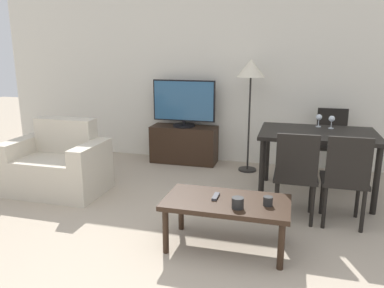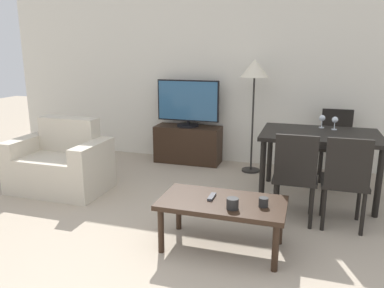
{
  "view_description": "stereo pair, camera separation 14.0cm",
  "coord_description": "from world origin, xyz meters",
  "px_view_note": "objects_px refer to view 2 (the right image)",
  "views": [
    {
      "loc": [
        0.87,
        -1.92,
        1.58
      ],
      "look_at": [
        -0.11,
        1.66,
        0.65
      ],
      "focal_mm": 35.0,
      "sensor_mm": 36.0,
      "label": 1
    },
    {
      "loc": [
        1.0,
        -1.88,
        1.58
      ],
      "look_at": [
        -0.11,
        1.66,
        0.65
      ],
      "focal_mm": 35.0,
      "sensor_mm": 36.0,
      "label": 2
    }
  ],
  "objects_px": {
    "cup_white_near": "(263,202)",
    "wine_glass_left": "(322,119)",
    "wine_glass_center": "(335,121)",
    "dining_chair_near": "(295,174)",
    "dining_chair_far": "(336,141)",
    "remote_primary": "(212,197)",
    "tv_stand": "(188,144)",
    "tv": "(188,104)",
    "floor_lamp": "(254,74)",
    "armchair": "(61,165)",
    "cup_colored_far": "(233,204)",
    "dining_chair_near_right": "(345,178)",
    "dining_table": "(320,141)",
    "coffee_table": "(222,207)"
  },
  "relations": [
    {
      "from": "dining_chair_near",
      "to": "cup_colored_far",
      "type": "relative_size",
      "value": 9.42
    },
    {
      "from": "tv",
      "to": "dining_chair_near_right",
      "type": "height_order",
      "value": "tv"
    },
    {
      "from": "remote_primary",
      "to": "wine_glass_left",
      "type": "distance_m",
      "value": 1.9
    },
    {
      "from": "dining_chair_near",
      "to": "dining_chair_far",
      "type": "distance_m",
      "value": 1.52
    },
    {
      "from": "dining_chair_near_right",
      "to": "cup_colored_far",
      "type": "distance_m",
      "value": 1.16
    },
    {
      "from": "dining_chair_far",
      "to": "cup_colored_far",
      "type": "distance_m",
      "value": 2.41
    },
    {
      "from": "floor_lamp",
      "to": "cup_white_near",
      "type": "bearing_deg",
      "value": -79.11
    },
    {
      "from": "tv",
      "to": "floor_lamp",
      "type": "height_order",
      "value": "floor_lamp"
    },
    {
      "from": "tv_stand",
      "to": "dining_table",
      "type": "xyz_separation_m",
      "value": [
        1.76,
        -0.85,
        0.37
      ]
    },
    {
      "from": "tv",
      "to": "cup_colored_far",
      "type": "distance_m",
      "value": 2.65
    },
    {
      "from": "dining_chair_near",
      "to": "dining_chair_far",
      "type": "xyz_separation_m",
      "value": [
        0.43,
        1.46,
        0.0
      ]
    },
    {
      "from": "wine_glass_center",
      "to": "cup_white_near",
      "type": "bearing_deg",
      "value": -109.19
    },
    {
      "from": "cup_white_near",
      "to": "wine_glass_center",
      "type": "distance_m",
      "value": 1.77
    },
    {
      "from": "dining_chair_near_right",
      "to": "cup_colored_far",
      "type": "bearing_deg",
      "value": -137.19
    },
    {
      "from": "tv_stand",
      "to": "dining_chair_far",
      "type": "relative_size",
      "value": 1.08
    },
    {
      "from": "dining_chair_near_right",
      "to": "wine_glass_left",
      "type": "xyz_separation_m",
      "value": [
        -0.2,
        1.02,
        0.35
      ]
    },
    {
      "from": "armchair",
      "to": "tv_stand",
      "type": "distance_m",
      "value": 1.82
    },
    {
      "from": "coffee_table",
      "to": "dining_chair_near",
      "type": "height_order",
      "value": "dining_chair_near"
    },
    {
      "from": "tv_stand",
      "to": "dining_chair_near_right",
      "type": "distance_m",
      "value": 2.54
    },
    {
      "from": "tv",
      "to": "floor_lamp",
      "type": "bearing_deg",
      "value": -9.26
    },
    {
      "from": "cup_white_near",
      "to": "dining_chair_near_right",
      "type": "bearing_deg",
      "value": 46.82
    },
    {
      "from": "wine_glass_left",
      "to": "dining_chair_far",
      "type": "bearing_deg",
      "value": 65.79
    },
    {
      "from": "wine_glass_left",
      "to": "wine_glass_center",
      "type": "xyz_separation_m",
      "value": [
        0.13,
        -0.07,
        0.0
      ]
    },
    {
      "from": "dining_table",
      "to": "floor_lamp",
      "type": "height_order",
      "value": "floor_lamp"
    },
    {
      "from": "dining_chair_near",
      "to": "remote_primary",
      "type": "bearing_deg",
      "value": -135.01
    },
    {
      "from": "wine_glass_left",
      "to": "cup_colored_far",
      "type": "bearing_deg",
      "value": -109.86
    },
    {
      "from": "cup_white_near",
      "to": "wine_glass_left",
      "type": "relative_size",
      "value": 0.51
    },
    {
      "from": "dining_chair_near_right",
      "to": "floor_lamp",
      "type": "bearing_deg",
      "value": 126.05
    },
    {
      "from": "coffee_table",
      "to": "dining_chair_near",
      "type": "distance_m",
      "value": 0.85
    },
    {
      "from": "armchair",
      "to": "cup_white_near",
      "type": "bearing_deg",
      "value": -17.9
    },
    {
      "from": "dining_chair_near_right",
      "to": "wine_glass_center",
      "type": "xyz_separation_m",
      "value": [
        -0.07,
        0.95,
        0.35
      ]
    },
    {
      "from": "wine_glass_left",
      "to": "remote_primary",
      "type": "bearing_deg",
      "value": -117.49
    },
    {
      "from": "remote_primary",
      "to": "cup_white_near",
      "type": "relative_size",
      "value": 2.03
    },
    {
      "from": "tv_stand",
      "to": "dining_chair_far",
      "type": "xyz_separation_m",
      "value": [
        1.98,
        -0.12,
        0.22
      ]
    },
    {
      "from": "armchair",
      "to": "dining_table",
      "type": "height_order",
      "value": "armchair"
    },
    {
      "from": "cup_colored_far",
      "to": "wine_glass_left",
      "type": "relative_size",
      "value": 0.63
    },
    {
      "from": "tv",
      "to": "dining_table",
      "type": "bearing_deg",
      "value": -25.72
    },
    {
      "from": "tv_stand",
      "to": "tv",
      "type": "xyz_separation_m",
      "value": [
        0.0,
        -0.0,
        0.59
      ]
    },
    {
      "from": "remote_primary",
      "to": "dining_table",
      "type": "bearing_deg",
      "value": 58.21
    },
    {
      "from": "tv_stand",
      "to": "floor_lamp",
      "type": "distance_m",
      "value": 1.4
    },
    {
      "from": "armchair",
      "to": "cup_white_near",
      "type": "height_order",
      "value": "armchair"
    },
    {
      "from": "dining_chair_near_right",
      "to": "wine_glass_center",
      "type": "relative_size",
      "value": 5.94
    },
    {
      "from": "dining_chair_near_right",
      "to": "wine_glass_left",
      "type": "relative_size",
      "value": 5.94
    },
    {
      "from": "cup_colored_far",
      "to": "wine_glass_center",
      "type": "xyz_separation_m",
      "value": [
        0.78,
        1.74,
        0.37
      ]
    },
    {
      "from": "tv",
      "to": "dining_chair_far",
      "type": "relative_size",
      "value": 1.03
    },
    {
      "from": "cup_colored_far",
      "to": "dining_chair_near",
      "type": "bearing_deg",
      "value": 61.78
    },
    {
      "from": "dining_chair_far",
      "to": "remote_primary",
      "type": "xyz_separation_m",
      "value": [
        -1.06,
        -2.09,
        -0.06
      ]
    },
    {
      "from": "cup_white_near",
      "to": "wine_glass_left",
      "type": "bearing_deg",
      "value": 75.6
    },
    {
      "from": "dining_chair_far",
      "to": "dining_chair_near_right",
      "type": "xyz_separation_m",
      "value": [
        0.0,
        -1.46,
        0.0
      ]
    },
    {
      "from": "remote_primary",
      "to": "cup_white_near",
      "type": "bearing_deg",
      "value": -6.62
    }
  ]
}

